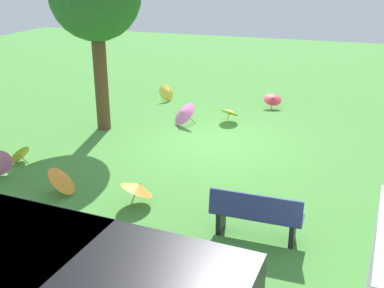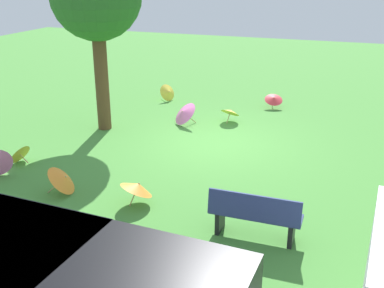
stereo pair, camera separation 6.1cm
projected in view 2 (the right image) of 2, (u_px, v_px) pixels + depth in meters
ground at (214, 143)px, 12.64m from camera, size 40.00×40.00×0.00m
park_bench at (255, 215)px, 8.06m from camera, size 1.60×0.49×0.90m
parasol_orange_0 at (63, 179)px, 9.72m from camera, size 0.76×0.84×0.65m
parasol_red_0 at (274, 99)px, 15.62m from camera, size 0.77×0.76×0.51m
parasol_pink_1 at (184, 113)px, 13.95m from camera, size 1.00×0.99×0.72m
parasol_orange_1 at (138, 187)px, 9.26m from camera, size 0.95×0.95×0.60m
parasol_yellow_0 at (168, 92)px, 16.54m from camera, size 0.63×0.72×0.61m
parasol_yellow_1 at (230, 111)px, 14.25m from camera, size 0.71×0.69×0.52m
parasol_yellow_2 at (19, 153)px, 11.27m from camera, size 0.53×0.62×0.51m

